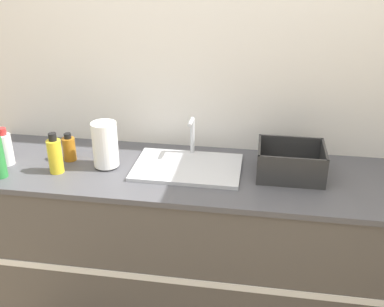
% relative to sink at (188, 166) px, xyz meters
% --- Properties ---
extents(wall_back, '(4.90, 0.06, 2.60)m').
position_rel_sink_xyz_m(wall_back, '(0.06, 0.33, 0.38)').
color(wall_back, silver).
rests_on(wall_back, ground_plane).
extents(counter_cabinet, '(2.52, 0.68, 0.91)m').
position_rel_sink_xyz_m(counter_cabinet, '(0.06, -0.03, -0.47)').
color(counter_cabinet, '#514C47').
rests_on(counter_cabinet, ground_plane).
extents(sink, '(0.57, 0.38, 0.24)m').
position_rel_sink_xyz_m(sink, '(0.00, 0.00, 0.00)').
color(sink, silver).
rests_on(sink, counter_cabinet).
extents(paper_towel_roll, '(0.13, 0.13, 0.25)m').
position_rel_sink_xyz_m(paper_towel_roll, '(-0.44, -0.05, 0.11)').
color(paper_towel_roll, '#4C4C51').
rests_on(paper_towel_roll, counter_cabinet).
extents(dish_rack, '(0.34, 0.28, 0.16)m').
position_rel_sink_xyz_m(dish_rack, '(0.54, 0.01, 0.04)').
color(dish_rack, '#2D2D2D').
rests_on(dish_rack, counter_cabinet).
extents(bottle_yellow, '(0.08, 0.08, 0.22)m').
position_rel_sink_xyz_m(bottle_yellow, '(-0.68, -0.15, 0.08)').
color(bottle_yellow, yellow).
rests_on(bottle_yellow, counter_cabinet).
extents(bottle_amber, '(0.07, 0.07, 0.16)m').
position_rel_sink_xyz_m(bottle_amber, '(-0.67, 0.00, 0.06)').
color(bottle_amber, '#B26B19').
rests_on(bottle_amber, counter_cabinet).
extents(bottle_white_spray, '(0.08, 0.08, 0.21)m').
position_rel_sink_xyz_m(bottle_white_spray, '(-0.99, -0.10, 0.08)').
color(bottle_white_spray, white).
rests_on(bottle_white_spray, counter_cabinet).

